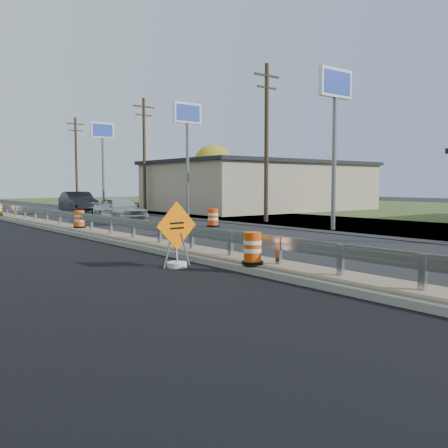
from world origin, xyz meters
TOP-DOWN VIEW (x-y plane):
  - ground at (0.00, 0.00)m, footprint 140.00×140.00m
  - grass_verge_far at (30.00, 10.00)m, footprint 40.00×120.00m
  - median at (0.00, 8.00)m, footprint 1.60×55.00m
  - guardrail at (0.00, 9.00)m, footprint 0.10×46.15m
  - retail_building_near at (20.99, 20.00)m, footprint 18.50×12.50m
  - pylon_sign_south at (10.50, 3.00)m, footprint 2.20×0.30m
  - pylon_sign_mid at (10.50, 16.00)m, footprint 2.20×0.30m
  - pylon_sign_north at (10.50, 30.00)m, footprint 2.20×0.30m
  - utility_pole_smid at (11.50, 9.00)m, footprint 1.90×0.26m
  - utility_pole_nmid at (11.50, 24.00)m, footprint 1.90×0.26m
  - utility_pole_north at (11.50, 39.00)m, footprint 1.90×0.26m
  - tree_far_yellow at (26.00, 34.00)m, footprint 4.62×4.62m
  - caution_sign at (-1.66, -1.72)m, footprint 1.32×0.55m
  - barrel_median_near at (-0.55, -3.60)m, footprint 0.56×0.56m
  - barrel_median_mid at (0.05, 9.49)m, footprint 0.56×0.56m
  - barrel_shoulder_near at (7.00, 8.29)m, footprint 0.67×0.67m
  - barrel_shoulder_far at (7.51, 29.00)m, footprint 0.53×0.53m
  - car_silver at (4.41, 14.18)m, footprint 2.03×4.74m
  - car_dark_mid at (5.63, 23.84)m, footprint 2.39×5.39m

SIDE VIEW (x-z plane):
  - ground at x=0.00m, z-range 0.00..0.00m
  - grass_verge_far at x=30.00m, z-range 0.00..0.03m
  - median at x=0.00m, z-range 0.00..0.23m
  - barrel_shoulder_far at x=7.51m, z-range -0.02..0.77m
  - caution_sign at x=-1.66m, z-range -0.45..1.37m
  - barrel_shoulder_near at x=7.00m, z-range -0.02..0.96m
  - barrel_median_near at x=-0.55m, z-range 0.21..1.04m
  - barrel_median_mid at x=0.05m, z-range 0.21..1.04m
  - guardrail at x=0.00m, z-range 0.37..1.09m
  - car_silver at x=4.41m, z-range 0.00..1.60m
  - car_dark_mid at x=5.63m, z-range 0.00..1.72m
  - retail_building_near at x=20.99m, z-range 0.02..4.29m
  - tree_far_yellow at x=26.00m, z-range 1.11..7.97m
  - utility_pole_smid at x=11.50m, z-range 0.23..9.63m
  - utility_pole_nmid at x=11.50m, z-range 0.23..9.63m
  - utility_pole_north at x=11.50m, z-range 0.23..9.63m
  - pylon_sign_south at x=10.50m, z-range 2.53..10.43m
  - pylon_sign_mid at x=10.50m, z-range 2.53..10.43m
  - pylon_sign_north at x=10.50m, z-range 2.53..10.43m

